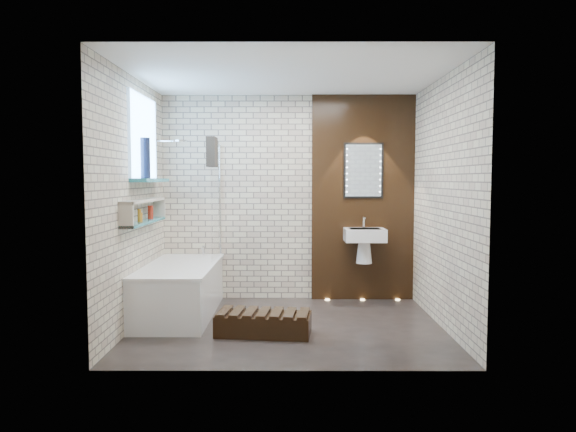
{
  "coord_description": "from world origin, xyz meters",
  "views": [
    {
      "loc": [
        0.02,
        -5.45,
        1.54
      ],
      "look_at": [
        0.0,
        0.15,
        1.15
      ],
      "focal_mm": 32.96,
      "sensor_mm": 36.0,
      "label": 1
    }
  ],
  "objects_px": {
    "bath_screen": "(216,201)",
    "walnut_step": "(264,324)",
    "bathtub": "(180,290)",
    "washbasin": "(365,240)",
    "led_mirror": "(363,171)"
  },
  "relations": [
    {
      "from": "led_mirror",
      "to": "walnut_step",
      "type": "height_order",
      "value": "led_mirror"
    },
    {
      "from": "bath_screen",
      "to": "washbasin",
      "type": "bearing_deg",
      "value": 5.78
    },
    {
      "from": "bathtub",
      "to": "washbasin",
      "type": "distance_m",
      "value": 2.32
    },
    {
      "from": "washbasin",
      "to": "walnut_step",
      "type": "bearing_deg",
      "value": -130.92
    },
    {
      "from": "bath_screen",
      "to": "washbasin",
      "type": "xyz_separation_m",
      "value": [
        1.82,
        0.18,
        -0.49
      ]
    },
    {
      "from": "bath_screen",
      "to": "led_mirror",
      "type": "xyz_separation_m",
      "value": [
        1.82,
        0.34,
        0.37
      ]
    },
    {
      "from": "bath_screen",
      "to": "walnut_step",
      "type": "distance_m",
      "value": 1.79
    },
    {
      "from": "bathtub",
      "to": "led_mirror",
      "type": "height_order",
      "value": "led_mirror"
    },
    {
      "from": "bath_screen",
      "to": "washbasin",
      "type": "relative_size",
      "value": 2.41
    },
    {
      "from": "bathtub",
      "to": "washbasin",
      "type": "xyz_separation_m",
      "value": [
        2.17,
        0.62,
        0.5
      ]
    },
    {
      "from": "bath_screen",
      "to": "bathtub",
      "type": "bearing_deg",
      "value": -128.9
    },
    {
      "from": "washbasin",
      "to": "bath_screen",
      "type": "bearing_deg",
      "value": -174.22
    },
    {
      "from": "bathtub",
      "to": "washbasin",
      "type": "relative_size",
      "value": 3.0
    },
    {
      "from": "bathtub",
      "to": "walnut_step",
      "type": "relative_size",
      "value": 1.88
    },
    {
      "from": "washbasin",
      "to": "led_mirror",
      "type": "bearing_deg",
      "value": 90.0
    }
  ]
}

